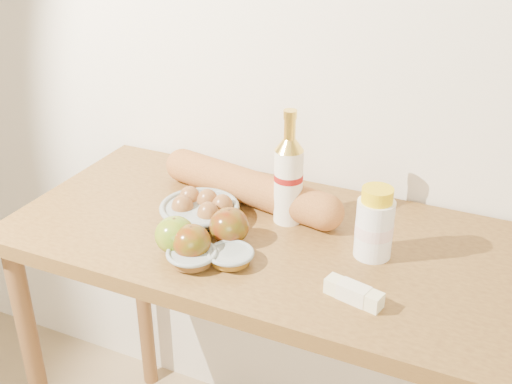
% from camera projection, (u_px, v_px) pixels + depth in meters
% --- Properties ---
extents(back_wall, '(3.50, 0.02, 2.60)m').
position_uv_depth(back_wall, '(316.00, 32.00, 1.60)').
color(back_wall, white).
rests_on(back_wall, ground).
extents(table, '(1.20, 0.60, 0.90)m').
position_uv_depth(table, '(261.00, 275.00, 1.57)').
color(table, olive).
rests_on(table, ground).
extents(bourbon_bottle, '(0.09, 0.09, 0.28)m').
position_uv_depth(bourbon_bottle, '(289.00, 178.00, 1.51)').
color(bourbon_bottle, white).
rests_on(bourbon_bottle, table).
extents(cream_bottle, '(0.09, 0.09, 0.17)m').
position_uv_depth(cream_bottle, '(375.00, 225.00, 1.39)').
color(cream_bottle, white).
rests_on(cream_bottle, table).
extents(egg_bowl, '(0.21, 0.21, 0.07)m').
position_uv_depth(egg_bowl, '(201.00, 210.00, 1.55)').
color(egg_bowl, gray).
rests_on(egg_bowl, table).
extents(baguette, '(0.54, 0.19, 0.09)m').
position_uv_depth(baguette, '(249.00, 187.00, 1.62)').
color(baguette, '#C37B3B').
rests_on(baguette, table).
extents(apple_yellowgreen, '(0.11, 0.11, 0.08)m').
position_uv_depth(apple_yellowgreen, '(175.00, 235.00, 1.42)').
color(apple_yellowgreen, olive).
rests_on(apple_yellowgreen, table).
extents(apple_redgreen_front, '(0.10, 0.10, 0.08)m').
position_uv_depth(apple_redgreen_front, '(191.00, 242.00, 1.40)').
color(apple_redgreen_front, maroon).
rests_on(apple_redgreen_front, table).
extents(apple_redgreen_right, '(0.12, 0.12, 0.08)m').
position_uv_depth(apple_redgreen_right, '(229.00, 226.00, 1.46)').
color(apple_redgreen_right, maroon).
rests_on(apple_redgreen_right, table).
extents(sugar_bowl, '(0.12, 0.12, 0.03)m').
position_uv_depth(sugar_bowl, '(192.00, 257.00, 1.39)').
color(sugar_bowl, '#92A09B').
rests_on(sugar_bowl, table).
extents(syrup_bowl, '(0.12, 0.12, 0.03)m').
position_uv_depth(syrup_bowl, '(231.00, 257.00, 1.39)').
color(syrup_bowl, gray).
rests_on(syrup_bowl, table).
extents(butter_stick, '(0.13, 0.06, 0.04)m').
position_uv_depth(butter_stick, '(354.00, 293.00, 1.27)').
color(butter_stick, '#F8F4C0').
rests_on(butter_stick, table).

